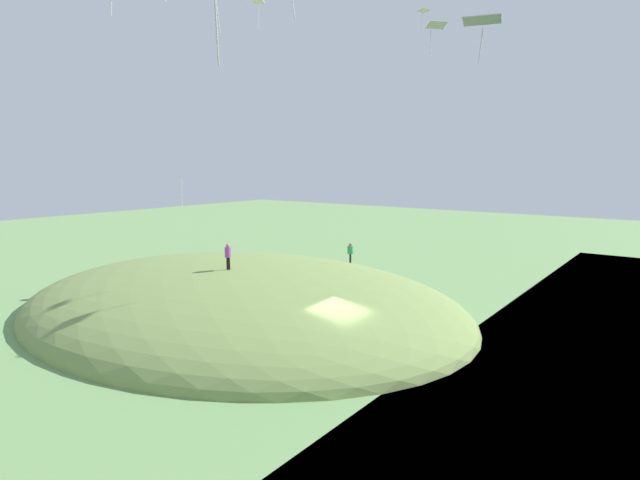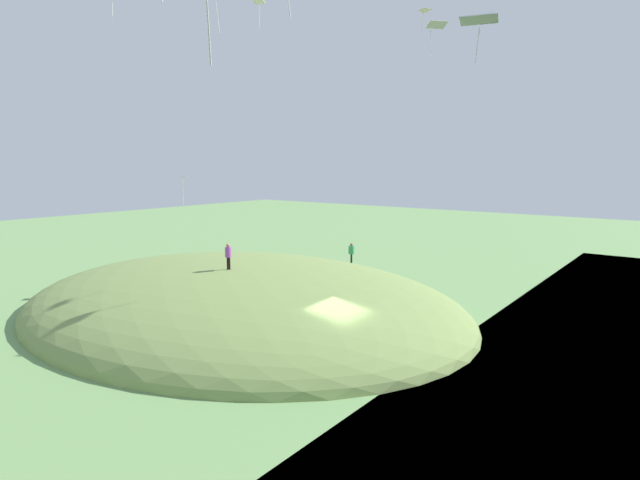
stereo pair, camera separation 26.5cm
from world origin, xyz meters
TOP-DOWN VIEW (x-y plane):
  - ground_plane at (0.00, 0.00)m, footprint 160.00×160.00m
  - grass_hill at (9.92, -2.71)m, footprint 31.46×24.80m
  - person_watching_kites at (9.16, -1.11)m, footprint 0.55×0.55m
  - person_walking_path at (7.80, -12.85)m, footprint 0.66×0.66m
  - kite_1 at (-1.18, -7.76)m, footprint 1.24×1.27m
  - kite_2 at (10.28, -5.43)m, footprint 0.85×0.71m
  - kite_3 at (16.69, -3.73)m, footprint 0.95×0.98m
  - kite_8 at (0.77, -10.18)m, footprint 0.95×0.87m
  - kite_12 at (-7.96, 3.69)m, footprint 1.36×1.12m
  - mooring_post at (-3.98, -3.87)m, footprint 0.14×0.14m

SIDE VIEW (x-z plane):
  - ground_plane at x=0.00m, z-range 0.00..0.00m
  - grass_hill at x=9.92m, z-range -3.01..3.01m
  - mooring_post at x=-3.98m, z-range 0.00..1.29m
  - person_walking_path at x=7.80m, z-range 1.87..3.48m
  - person_watching_kites at x=9.16m, z-range 3.19..4.81m
  - kite_3 at x=16.69m, z-range 7.28..9.42m
  - kite_12 at x=-7.96m, z-range 13.30..14.71m
  - kite_1 at x=-1.18m, z-range 16.14..18.19m
  - kite_8 at x=0.77m, z-range 18.08..19.55m
  - kite_2 at x=10.28m, z-range 18.98..20.69m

